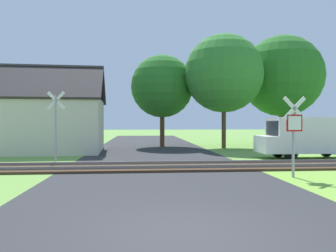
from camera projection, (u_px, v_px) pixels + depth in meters
The scene contains 10 objects.
ground_plane at pixel (185, 235), 5.74m from camera, with size 160.00×160.00×0.00m, color #6B9942.
road_asphalt at pixel (173, 206), 7.73m from camera, with size 8.09×80.00×0.01m, color #2D2D30.
rail_track at pixel (158, 167), 14.04m from camera, with size 60.00×2.60×0.22m.
stop_sign_near at pixel (294, 130), 11.66m from camera, with size 0.88×0.16×2.90m.
crossing_sign_far at pixel (56, 122), 15.22m from camera, with size 0.87×0.19×3.43m.
house at pixel (47, 123), 21.64m from camera, with size 7.79×6.68×5.78m.
tree_center at pixel (162, 87), 26.42m from camera, with size 5.03×5.03×7.39m.
tree_far at pixel (282, 76), 27.73m from camera, with size 6.83×6.83×9.29m.
tree_right at pixel (224, 74), 24.77m from camera, with size 5.93×5.93×8.63m.
mail_truck at pixel (306, 136), 17.74m from camera, with size 4.91×1.94×2.24m.
Camera 1 is at (-0.77, -5.67, 1.98)m, focal length 35.00 mm.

